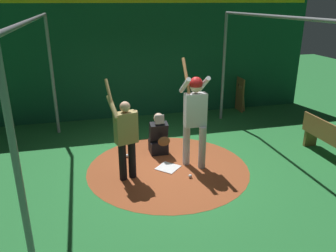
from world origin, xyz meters
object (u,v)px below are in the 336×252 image
Objects in this scene: bench at (327,138)px; batter at (195,113)px; baseball_0 at (127,156)px; baseball_1 at (190,176)px; bat_rack at (239,95)px; visitor at (126,135)px; home_plate at (168,168)px; catcher at (159,138)px.

batter is at bearing -95.19° from bench.
batter is 3.14m from bench.
baseball_1 is (1.25, 1.09, 0.00)m from baseball_0.
bat_rack is 14.20× the size of baseball_0.
batter is at bearing 81.90° from visitor.
bench reaches higher than home_plate.
home_plate is 1.28m from visitor.
home_plate is 3.63m from bench.
visitor reaches higher than bench.
baseball_1 is at bearing -86.05° from bench.
visitor reaches higher than home_plate.
batter is 1.14× the size of visitor.
batter reaches higher than bench.
bat_rack is 3.75m from bench.
baseball_0 is (-1.02, -4.36, -0.39)m from bench.
bat_rack is at bearing 136.83° from home_plate.
catcher is at bearing -165.17° from baseball_1.
bench is (0.29, 3.60, 0.42)m from home_plate.
baseball_1 is at bearing 41.09° from baseball_0.
baseball_0 is (-0.75, -1.32, -1.15)m from batter.
catcher reaches higher than home_plate.
catcher is at bearing 123.22° from visitor.
visitor is 1.36× the size of bench.
bat_rack is at bearing 143.76° from baseball_1.
bench reaches higher than baseball_0.
baseball_1 is at bearing 32.02° from home_plate.
bat_rack is 0.73× the size of bench.
bench is 3.30m from baseball_1.
catcher is 1.41m from visitor.
bench is 19.51× the size of baseball_0.
batter is 1.48m from visitor.
home_plate is 5.68× the size of baseball_0.
bench is 19.51× the size of baseball_1.
batter reaches higher than home_plate.
bat_rack is (-3.46, 2.67, -0.70)m from batter.
bench is (0.28, 3.04, -0.76)m from batter.
catcher is at bearing 93.93° from baseball_0.
baseball_0 is at bearing -55.80° from bat_rack.
bat_rack reaches higher than baseball_0.
baseball_1 is at bearing -36.24° from bat_rack.
visitor is at bearing -82.56° from batter.
bench is (1.07, 3.61, 0.05)m from catcher.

